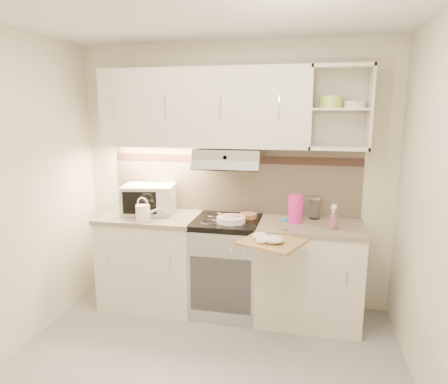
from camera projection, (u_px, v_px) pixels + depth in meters
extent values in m
cube|color=silver|center=(233.00, 177.00, 3.87)|extent=(3.00, 0.04, 2.50)
cube|color=silver|center=(58.00, 326.00, 1.19)|extent=(3.00, 0.04, 2.50)
cube|color=white|center=(189.00, 0.00, 2.28)|extent=(3.00, 2.80, 0.04)
cube|color=#C6B299|center=(233.00, 180.00, 3.87)|extent=(2.40, 0.02, 0.64)
cube|color=#38221E|center=(233.00, 159.00, 3.82)|extent=(2.40, 0.01, 0.08)
cube|color=silver|center=(203.00, 108.00, 3.63)|extent=(1.90, 0.34, 0.70)
cube|color=silver|center=(340.00, 108.00, 3.38)|extent=(0.50, 0.34, 0.70)
cylinder|color=#AAD853|center=(330.00, 102.00, 3.39)|extent=(0.19, 0.19, 0.10)
cylinder|color=white|center=(355.00, 104.00, 3.35)|extent=(0.18, 0.18, 0.06)
cube|color=#B7B7BC|center=(229.00, 155.00, 3.63)|extent=(0.60, 0.40, 0.12)
cube|color=silver|center=(152.00, 261.00, 3.90)|extent=(0.90, 0.60, 0.86)
cube|color=gray|center=(150.00, 217.00, 3.81)|extent=(0.92, 0.62, 0.04)
cube|color=silver|center=(308.00, 274.00, 3.59)|extent=(0.90, 0.60, 0.86)
cube|color=gray|center=(311.00, 226.00, 3.50)|extent=(0.92, 0.62, 0.04)
cube|color=#B7B7BC|center=(227.00, 268.00, 3.75)|extent=(0.60, 0.58, 0.85)
cube|color=black|center=(227.00, 222.00, 3.66)|extent=(0.60, 0.60, 0.05)
cube|color=silver|center=(149.00, 199.00, 3.88)|extent=(0.54, 0.44, 0.27)
cube|color=black|center=(142.00, 203.00, 3.71)|extent=(0.31, 0.07, 0.21)
cylinder|color=white|center=(143.00, 213.00, 3.62)|extent=(0.13, 0.13, 0.14)
cone|color=white|center=(152.00, 211.00, 3.58)|extent=(0.18, 0.06, 0.11)
torus|color=white|center=(142.00, 203.00, 3.60)|extent=(0.11, 0.03, 0.11)
cylinder|color=white|center=(231.00, 221.00, 3.56)|extent=(0.26, 0.26, 0.02)
cylinder|color=white|center=(231.00, 219.00, 3.56)|extent=(0.26, 0.26, 0.02)
cylinder|color=white|center=(231.00, 218.00, 3.55)|extent=(0.26, 0.26, 0.02)
cube|color=silver|center=(231.00, 217.00, 3.55)|extent=(0.17, 0.04, 0.01)
cylinder|color=#9C7042|center=(248.00, 216.00, 3.70)|extent=(0.16, 0.16, 0.04)
cylinder|color=#DB2794|center=(295.00, 209.00, 3.53)|extent=(0.13, 0.13, 0.25)
cube|color=#DB2794|center=(302.00, 206.00, 3.49)|extent=(0.03, 0.03, 0.10)
cylinder|color=white|center=(315.00, 209.00, 3.67)|extent=(0.10, 0.10, 0.18)
cylinder|color=#B7B7BC|center=(315.00, 198.00, 3.65)|extent=(0.11, 0.11, 0.02)
cylinder|color=white|center=(284.00, 225.00, 3.32)|extent=(0.06, 0.06, 0.08)
cylinder|color=#2681C2|center=(284.00, 220.00, 3.32)|extent=(0.07, 0.07, 0.02)
cone|color=pink|center=(333.00, 221.00, 3.35)|extent=(0.08, 0.08, 0.14)
cube|color=tan|center=(272.00, 242.00, 3.11)|extent=(0.56, 0.54, 0.02)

